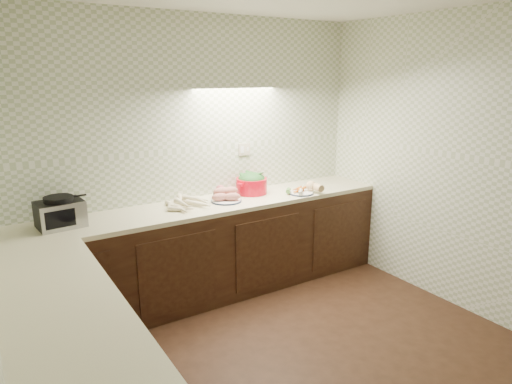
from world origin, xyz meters
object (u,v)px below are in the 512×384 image
parsnip_pile (191,203)px  dutch_oven (252,183)px  sweet_potato_plate (226,196)px  veg_plate (305,189)px  toaster_oven (60,213)px  onion_bowl (222,193)px

parsnip_pile → dutch_oven: (0.70, 0.10, 0.07)m
parsnip_pile → dutch_oven: 0.71m
sweet_potato_plate → parsnip_pile: bearing=176.0°
parsnip_pile → dutch_oven: size_ratio=1.02×
parsnip_pile → veg_plate: (1.16, -0.18, 0.01)m
toaster_oven → dutch_oven: (1.80, 0.07, -0.01)m
toaster_oven → onion_bowl: size_ratio=2.16×
veg_plate → parsnip_pile: bearing=171.1°
sweet_potato_plate → veg_plate: bearing=-10.9°
sweet_potato_plate → veg_plate: size_ratio=0.82×
sweet_potato_plate → toaster_oven: bearing=178.0°
sweet_potato_plate → onion_bowl: size_ratio=1.77×
veg_plate → sweet_potato_plate: bearing=169.1°
toaster_oven → veg_plate: 2.27m
parsnip_pile → dutch_oven: dutch_oven is taller
sweet_potato_plate → dutch_oven: size_ratio=0.77×
toaster_oven → dutch_oven: toaster_oven is taller
sweet_potato_plate → onion_bowl: (0.02, 0.12, -0.00)m
dutch_oven → toaster_oven: bearing=164.9°
sweet_potato_plate → onion_bowl: bearing=80.6°
sweet_potato_plate → dutch_oven: (0.36, 0.12, 0.05)m
toaster_oven → onion_bowl: toaster_oven is taller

